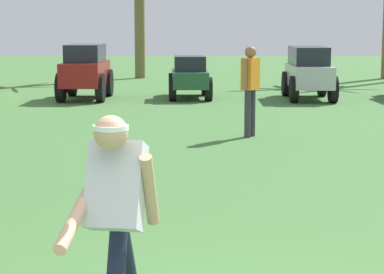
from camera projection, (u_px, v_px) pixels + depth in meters
The scene contains 5 objects.
frisbee_thrower at pixel (117, 213), 4.63m from camera, with size 0.58×1.06×1.42m.
teammate_near_sideline at pixel (250, 83), 12.80m from camera, with size 0.35×0.46×1.56m.
parked_car_slot_a at pixel (85, 70), 19.15m from camera, with size 1.24×2.38×1.40m.
parked_car_slot_b at pixel (190, 76), 19.44m from camera, with size 1.13×2.22×1.10m.
parked_car_slot_c at pixel (309, 71), 19.15m from camera, with size 1.19×2.42×1.34m.
Camera 1 is at (-0.32, -3.71, 1.97)m, focal length 70.00 mm.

